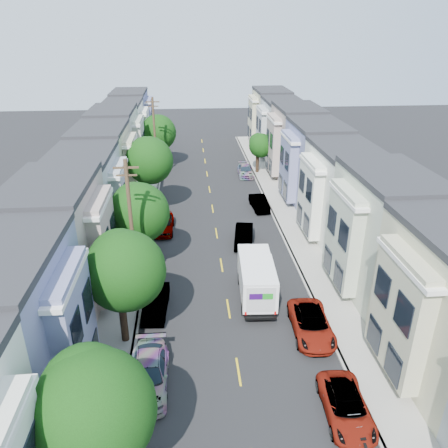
# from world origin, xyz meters

# --- Properties ---
(ground) EXTENTS (160.00, 160.00, 0.00)m
(ground) POSITION_xyz_m (0.00, 0.00, 0.00)
(ground) COLOR black
(ground) RESTS_ON ground
(road_slab) EXTENTS (12.00, 70.00, 0.02)m
(road_slab) POSITION_xyz_m (0.00, 15.00, 0.01)
(road_slab) COLOR black
(road_slab) RESTS_ON ground
(curb_left) EXTENTS (0.30, 70.00, 0.15)m
(curb_left) POSITION_xyz_m (-6.05, 15.00, 0.07)
(curb_left) COLOR gray
(curb_left) RESTS_ON ground
(curb_right) EXTENTS (0.30, 70.00, 0.15)m
(curb_right) POSITION_xyz_m (6.05, 15.00, 0.07)
(curb_right) COLOR gray
(curb_right) RESTS_ON ground
(sidewalk_left) EXTENTS (2.60, 70.00, 0.15)m
(sidewalk_left) POSITION_xyz_m (-7.35, 15.00, 0.07)
(sidewalk_left) COLOR gray
(sidewalk_left) RESTS_ON ground
(sidewalk_right) EXTENTS (2.60, 70.00, 0.15)m
(sidewalk_right) POSITION_xyz_m (7.35, 15.00, 0.07)
(sidewalk_right) COLOR gray
(sidewalk_right) RESTS_ON ground
(centerline) EXTENTS (0.12, 70.00, 0.01)m
(centerline) POSITION_xyz_m (0.00, 15.00, 0.00)
(centerline) COLOR gold
(centerline) RESTS_ON ground
(townhouse_row_left) EXTENTS (5.00, 70.00, 8.50)m
(townhouse_row_left) POSITION_xyz_m (-11.15, 15.00, 0.00)
(townhouse_row_left) COLOR white
(townhouse_row_left) RESTS_ON ground
(townhouse_row_right) EXTENTS (5.00, 70.00, 8.50)m
(townhouse_row_right) POSITION_xyz_m (11.15, 15.00, 0.00)
(townhouse_row_right) COLOR white
(townhouse_row_right) RESTS_ON ground
(tree_a) EXTENTS (4.70, 4.70, 7.06)m
(tree_a) POSITION_xyz_m (-6.30, -12.53, 4.69)
(tree_a) COLOR black
(tree_a) RESTS_ON ground
(tree_b) EXTENTS (4.70, 4.70, 7.33)m
(tree_b) POSITION_xyz_m (-6.30, -2.82, 4.96)
(tree_b) COLOR black
(tree_b) RESTS_ON ground
(tree_c) EXTENTS (4.59, 4.59, 7.21)m
(tree_c) POSITION_xyz_m (-6.30, 5.81, 4.89)
(tree_c) COLOR black
(tree_c) RESTS_ON ground
(tree_d) EXTENTS (4.70, 4.70, 7.98)m
(tree_d) POSITION_xyz_m (-6.30, 17.30, 5.60)
(tree_d) COLOR black
(tree_d) RESTS_ON ground
(tree_e) EXTENTS (4.70, 4.70, 7.14)m
(tree_e) POSITION_xyz_m (-6.30, 33.46, 4.78)
(tree_e) COLOR black
(tree_e) RESTS_ON ground
(tree_far_r) EXTENTS (3.10, 3.10, 5.20)m
(tree_far_r) POSITION_xyz_m (6.90, 29.95, 3.61)
(tree_far_r) COLOR black
(tree_far_r) RESTS_ON ground
(utility_pole_near) EXTENTS (1.60, 0.26, 10.00)m
(utility_pole_near) POSITION_xyz_m (-6.30, 2.00, 5.15)
(utility_pole_near) COLOR #42301E
(utility_pole_near) RESTS_ON ground
(utility_pole_far) EXTENTS (1.60, 0.26, 10.00)m
(utility_pole_far) POSITION_xyz_m (-6.30, 28.00, 5.15)
(utility_pole_far) COLOR #42301E
(utility_pole_far) RESTS_ON ground
(fedex_truck) EXTENTS (2.32, 6.02, 2.89)m
(fedex_truck) POSITION_xyz_m (2.07, 1.24, 1.61)
(fedex_truck) COLOR white
(fedex_truck) RESTS_ON ground
(lead_sedan) EXTENTS (2.22, 4.57, 1.46)m
(lead_sedan) POSITION_xyz_m (2.29, 9.75, 0.73)
(lead_sedan) COLOR black
(lead_sedan) RESTS_ON ground
(parked_left_b) EXTENTS (2.10, 4.98, 1.49)m
(parked_left_b) POSITION_xyz_m (-4.90, -6.57, 0.75)
(parked_left_b) COLOR black
(parked_left_b) RESTS_ON ground
(parked_left_c) EXTENTS (1.75, 4.31, 1.41)m
(parked_left_c) POSITION_xyz_m (-4.90, 0.13, 0.70)
(parked_left_c) COLOR #A7ACB9
(parked_left_c) RESTS_ON ground
(parked_left_d) EXTENTS (1.91, 4.79, 1.54)m
(parked_left_d) POSITION_xyz_m (-4.90, 12.91, 0.77)
(parked_left_d) COLOR #3B0814
(parked_left_d) RESTS_ON ground
(parked_right_a) EXTENTS (2.36, 4.70, 1.28)m
(parked_right_a) POSITION_xyz_m (4.90, -9.49, 0.64)
(parked_right_a) COLOR #53565E
(parked_right_a) RESTS_ON ground
(parked_right_b) EXTENTS (2.59, 5.19, 1.41)m
(parked_right_b) POSITION_xyz_m (4.90, -3.04, 0.71)
(parked_right_b) COLOR silver
(parked_right_b) RESTS_ON ground
(parked_right_c) EXTENTS (1.77, 4.19, 1.36)m
(parked_right_c) POSITION_xyz_m (4.90, 17.54, 0.68)
(parked_right_c) COLOR black
(parked_right_c) RESTS_ON ground
(parked_right_d) EXTENTS (1.94, 4.44, 1.32)m
(parked_right_d) POSITION_xyz_m (4.90, 28.91, 0.66)
(parked_right_d) COLOR #0E1C35
(parked_right_d) RESTS_ON ground
(motorcycle) EXTENTS (0.30, 2.16, 0.86)m
(motorcycle) POSITION_xyz_m (5.02, -10.87, 0.45)
(motorcycle) COLOR black
(motorcycle) RESTS_ON ground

